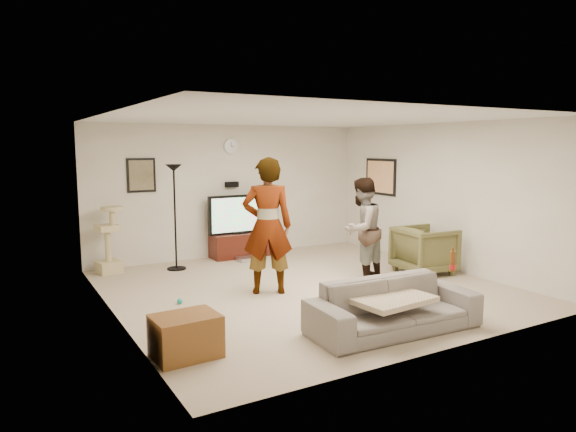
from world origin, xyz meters
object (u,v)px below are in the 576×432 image
cat_tree (108,240)px  side_table (186,336)px  tv (239,214)px  floor_lamp (175,218)px  tv_stand (240,245)px  person_left (267,226)px  beer_bottle (453,261)px  armchair (425,250)px  person_right (362,229)px  sofa (394,306)px

cat_tree → side_table: size_ratio=1.74×
tv → floor_lamp: size_ratio=0.69×
tv_stand → person_left: person_left is taller
beer_bottle → armchair: 2.32m
beer_bottle → person_left: bearing=124.3°
tv_stand → cat_tree: bearing=-178.3°
cat_tree → side_table: bearing=-90.4°
armchair → tv_stand: bearing=43.4°
person_right → sofa: person_right is taller
beer_bottle → floor_lamp: bearing=117.2°
floor_lamp → side_table: bearing=-106.5°
tv → person_left: bearing=-105.4°
person_right → beer_bottle: bearing=65.9°
beer_bottle → side_table: beer_bottle is taller
person_left → armchair: 2.88m
tv_stand → armchair: armchair is taller
floor_lamp → beer_bottle: bearing=-62.8°
side_table → tv: bearing=58.9°
tv_stand → beer_bottle: bearing=-80.4°
floor_lamp → beer_bottle: 4.69m
person_left → side_table: size_ratio=3.03×
tv_stand → floor_lamp: size_ratio=0.61×
person_left → sofa: size_ratio=0.97×
beer_bottle → sofa: bearing=180.0°
cat_tree → person_left: 2.98m
floor_lamp → tv: bearing=15.8°
tv_stand → sofa: bearing=-92.0°
cat_tree → sofa: size_ratio=0.56×
person_right → floor_lamp: bearing=-62.4°
cat_tree → armchair: cat_tree is taller
floor_lamp → beer_bottle: (2.14, -4.17, -0.19)m
floor_lamp → person_right: (2.31, -2.16, -0.09)m
tv_stand → person_left: bearing=-105.4°
cat_tree → person_right: person_right is taller
tv → sofa: bearing=-92.0°
person_right → sofa: size_ratio=0.81×
person_left → armchair: person_left is taller
person_right → side_table: (-3.40, -1.53, -0.60)m
sofa → beer_bottle: beer_bottle is taller
tv_stand → floor_lamp: (-1.37, -0.39, 0.67)m
floor_lamp → side_table: size_ratio=2.78×
tv → beer_bottle: 4.62m
person_left → armchair: (2.81, -0.26, -0.59)m
person_left → person_right: 1.62m
tv_stand → person_left: 2.64m
floor_lamp → cat_tree: floor_lamp is taller
cat_tree → sofa: (2.28, -4.48, -0.27)m
tv → person_right: 2.71m
floor_lamp → person_left: size_ratio=0.92×
side_table → cat_tree: bearing=89.6°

